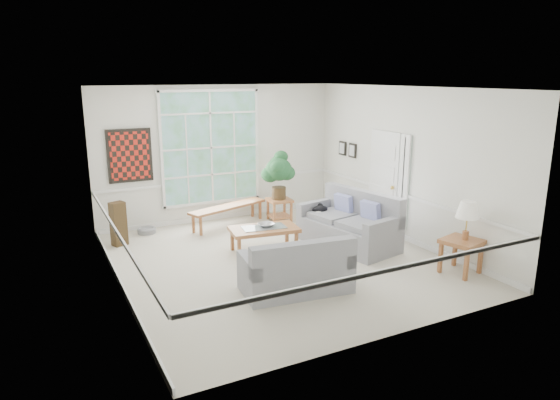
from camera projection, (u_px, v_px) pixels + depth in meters
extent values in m
cube|color=#BDB5A2|center=(280.00, 260.00, 8.88)|extent=(5.50, 6.00, 0.01)
cube|color=white|center=(280.00, 88.00, 8.15)|extent=(5.50, 6.00, 0.02)
cube|color=silver|center=(219.00, 154.00, 11.11)|extent=(5.50, 0.02, 3.00)
cube|color=silver|center=(394.00, 223.00, 5.92)|extent=(5.50, 0.02, 3.00)
cube|color=silver|center=(113.00, 195.00, 7.31)|extent=(0.02, 6.00, 3.00)
cube|color=silver|center=(406.00, 165.00, 9.72)|extent=(0.02, 6.00, 3.00)
cube|color=white|center=(211.00, 148.00, 10.95)|extent=(2.30, 0.08, 2.40)
cube|color=white|center=(383.00, 182.00, 10.33)|extent=(0.08, 0.90, 2.10)
cube|color=white|center=(404.00, 183.00, 9.76)|extent=(0.08, 0.26, 1.90)
cube|color=maroon|center=(130.00, 156.00, 10.18)|extent=(0.90, 0.06, 1.10)
cube|color=black|center=(352.00, 151.00, 11.20)|extent=(0.04, 0.26, 0.32)
cube|color=black|center=(342.00, 148.00, 11.55)|extent=(0.04, 0.26, 0.32)
cube|color=gray|center=(348.00, 220.00, 9.52)|extent=(1.36, 2.07, 1.04)
cube|color=gray|center=(296.00, 263.00, 7.54)|extent=(1.71, 1.03, 0.88)
cube|color=#9D5D34|center=(264.00, 239.00, 9.27)|extent=(1.33, 0.85, 0.46)
imported|color=#939297|center=(266.00, 225.00, 9.24)|extent=(0.41, 0.41, 0.09)
cube|color=#9D5D34|center=(228.00, 216.00, 10.87)|extent=(1.91, 0.97, 0.44)
cube|color=#9D5D34|center=(279.00, 210.00, 11.21)|extent=(0.55, 0.55, 0.51)
cube|color=#9D5D34|center=(461.00, 256.00, 8.25)|extent=(0.70, 0.70, 0.58)
cylinder|color=gray|center=(147.00, 230.00, 10.38)|extent=(0.48, 0.48, 0.12)
cube|color=#3A2A15|center=(118.00, 224.00, 9.57)|extent=(0.32, 0.29, 0.86)
ellipsoid|color=black|center=(320.00, 209.00, 9.94)|extent=(0.36, 0.26, 0.16)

